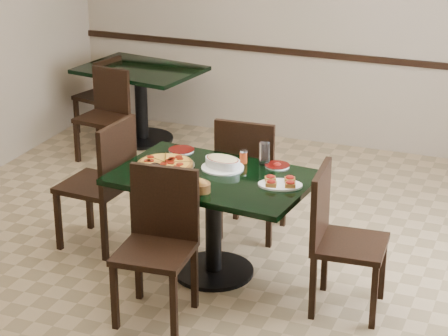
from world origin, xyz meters
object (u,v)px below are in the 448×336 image
at_px(back_table, 141,90).
at_px(back_chair_left, 102,92).
at_px(pepperoni_pizza, 165,164).
at_px(main_table, 213,200).
at_px(lasagna_casserole, 223,162).
at_px(chair_far, 249,171).
at_px(chair_right, 337,232).
at_px(chair_near, 159,235).
at_px(bruschetta_platter, 280,183).
at_px(bread_basket, 197,185).
at_px(back_chair_near, 106,109).
at_px(chair_left, 105,177).

distance_m(back_table, back_chair_left, 0.47).
bearing_deg(pepperoni_pizza, main_table, -4.45).
distance_m(main_table, lasagna_casserole, 0.27).
height_order(chair_far, chair_right, chair_far).
height_order(chair_far, chair_near, chair_near).
distance_m(main_table, chair_near, 0.61).
xyz_separation_m(main_table, bruschetta_platter, (0.48, -0.01, 0.21)).
relative_size(chair_far, chair_near, 1.00).
height_order(back_chair_left, lasagna_casserole, lasagna_casserole).
xyz_separation_m(back_table, bread_basket, (1.73, -2.62, 0.26)).
bearing_deg(back_chair_near, main_table, -36.75).
relative_size(chair_far, bread_basket, 4.21).
relative_size(main_table, lasagna_casserole, 4.66).
bearing_deg(pepperoni_pizza, chair_near, -68.35).
bearing_deg(chair_left, chair_far, 124.14).
distance_m(bread_basket, bruschetta_platter, 0.56).
bearing_deg(pepperoni_pizza, back_chair_left, 127.75).
xyz_separation_m(main_table, bread_basket, (0.00, -0.28, 0.22)).
bearing_deg(chair_near, lasagna_casserole, 74.90).
xyz_separation_m(bread_basket, bruschetta_platter, (0.48, 0.27, -0.02)).
relative_size(chair_far, chair_left, 0.97).
bearing_deg(chair_right, bread_basket, 95.37).
height_order(chair_left, bruschetta_platter, chair_left).
height_order(chair_left, back_chair_near, chair_left).
distance_m(chair_far, chair_near, 1.25).
xyz_separation_m(chair_right, back_chair_left, (-3.11, 2.51, -0.10)).
xyz_separation_m(back_chair_near, bread_basket, (1.83, -2.07, 0.31)).
xyz_separation_m(chair_right, back_chair_near, (-2.74, 1.92, -0.07)).
bearing_deg(lasagna_casserole, chair_left, -163.77).
bearing_deg(bread_basket, lasagna_casserole, 103.17).
xyz_separation_m(lasagna_casserole, bread_basket, (-0.01, -0.43, -0.01)).
xyz_separation_m(main_table, chair_far, (0.03, 0.63, -0.02)).
bearing_deg(bread_basket, back_chair_left, 144.33).
distance_m(chair_near, pepperoni_pizza, 0.71).
height_order(back_chair_near, bruschetta_platter, back_chair_near).
xyz_separation_m(chair_far, chair_left, (-0.93, -0.53, 0.02)).
xyz_separation_m(chair_near, back_chair_left, (-2.07, 2.98, -0.11)).
bearing_deg(bread_basket, chair_near, -96.78).
relative_size(chair_right, chair_left, 0.97).
bearing_deg(pepperoni_pizza, chair_left, 172.15).
distance_m(chair_far, lasagna_casserole, 0.55).
distance_m(back_table, bread_basket, 3.15).
xyz_separation_m(chair_far, bread_basket, (-0.03, -0.92, 0.24)).
relative_size(main_table, chair_right, 1.46).
bearing_deg(lasagna_casserole, main_table, -81.37).
bearing_deg(chair_far, lasagna_casserole, 85.85).
relative_size(chair_left, pepperoni_pizza, 2.39).
relative_size(back_chair_near, bread_basket, 3.70).
xyz_separation_m(back_chair_left, pepperoni_pizza, (1.82, -2.35, 0.33)).
height_order(back_table, lasagna_casserole, lasagna_casserole).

